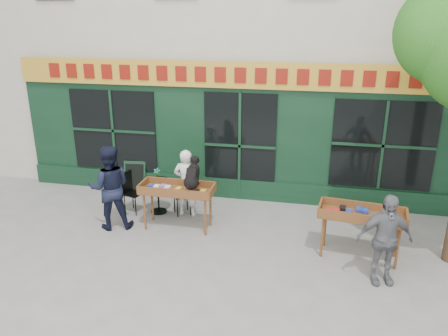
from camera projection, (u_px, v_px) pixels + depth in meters
The scene contains 12 objects.
ground at pixel (218, 243), 8.61m from camera, with size 80.00×80.00×0.00m, color slate.
book_cart_center at pixel (177, 192), 9.00m from camera, with size 1.50×0.62×0.99m.
dog at pixel (192, 172), 8.73m from camera, with size 0.34×0.60×0.60m, color black, non-canonical shape.
woman at pixel (186, 183), 9.62m from camera, with size 0.56×0.37×1.53m, color white.
book_cart_right at pixel (362, 216), 7.88m from camera, with size 1.57×0.80×0.99m.
man_right at pixel (385, 239), 7.14m from camera, with size 0.93×0.39×1.58m, color slate.
bistro_table at pixel (158, 190), 9.82m from camera, with size 0.60×0.60×0.76m.
bistro_chair_left at pixel (130, 189), 9.87m from camera, with size 0.44×0.44×0.95m.
bistro_chair_right at pixel (186, 190), 9.78m from camera, with size 0.50×0.50×0.95m.
potted_plant at pixel (157, 175), 9.69m from camera, with size 0.16×0.11×0.30m, color gray.
man_left at pixel (110, 188), 9.01m from camera, with size 0.87×0.68×1.80m, color black.
chalkboard at pixel (135, 177), 11.03m from camera, with size 0.57×0.24×0.79m.
Camera 1 is at (1.70, -7.45, 4.25)m, focal length 35.00 mm.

